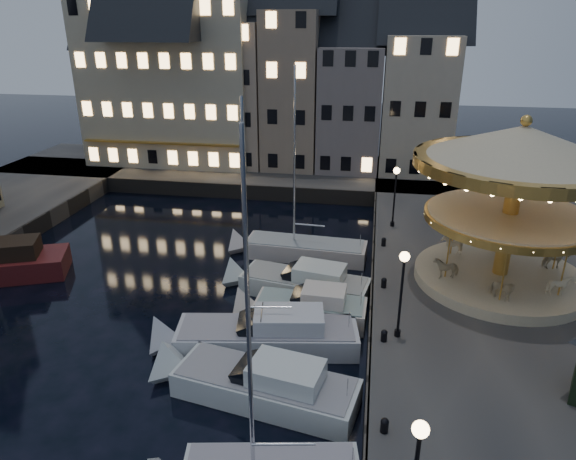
% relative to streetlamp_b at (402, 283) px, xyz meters
% --- Properties ---
extents(ground, '(160.00, 160.00, 0.00)m').
position_rel_streetlamp_b_xyz_m(ground, '(-7.20, -1.00, -4.02)').
color(ground, black).
rests_on(ground, ground).
extents(quay_east, '(16.00, 56.00, 1.30)m').
position_rel_streetlamp_b_xyz_m(quay_east, '(6.80, 5.00, -3.37)').
color(quay_east, '#474442').
rests_on(quay_east, ground).
extents(quay_north, '(44.00, 12.00, 1.30)m').
position_rel_streetlamp_b_xyz_m(quay_north, '(-15.20, 27.00, -3.37)').
color(quay_north, '#474442').
rests_on(quay_north, ground).
extents(quaywall_e, '(0.15, 44.00, 1.30)m').
position_rel_streetlamp_b_xyz_m(quaywall_e, '(-1.20, 5.00, -3.37)').
color(quaywall_e, '#47423A').
rests_on(quaywall_e, ground).
extents(quaywall_n, '(48.00, 0.15, 1.30)m').
position_rel_streetlamp_b_xyz_m(quaywall_n, '(-13.20, 21.00, -3.37)').
color(quaywall_n, '#47423A').
rests_on(quaywall_n, ground).
extents(streetlamp_b, '(0.44, 0.44, 4.17)m').
position_rel_streetlamp_b_xyz_m(streetlamp_b, '(0.00, 0.00, 0.00)').
color(streetlamp_b, black).
rests_on(streetlamp_b, quay_east).
extents(streetlamp_c, '(0.44, 0.44, 4.17)m').
position_rel_streetlamp_b_xyz_m(streetlamp_c, '(0.00, 13.50, 0.00)').
color(streetlamp_c, black).
rests_on(streetlamp_c, quay_east).
extents(bollard_a, '(0.30, 0.30, 0.57)m').
position_rel_streetlamp_b_xyz_m(bollard_a, '(-0.60, -6.00, -2.41)').
color(bollard_a, black).
rests_on(bollard_a, quay_east).
extents(bollard_b, '(0.30, 0.30, 0.57)m').
position_rel_streetlamp_b_xyz_m(bollard_b, '(-0.60, -0.50, -2.41)').
color(bollard_b, black).
rests_on(bollard_b, quay_east).
extents(bollard_c, '(0.30, 0.30, 0.57)m').
position_rel_streetlamp_b_xyz_m(bollard_c, '(-0.60, 4.50, -2.41)').
color(bollard_c, black).
rests_on(bollard_c, quay_east).
extents(bollard_d, '(0.30, 0.30, 0.57)m').
position_rel_streetlamp_b_xyz_m(bollard_d, '(-0.60, 10.00, -2.41)').
color(bollard_d, black).
rests_on(bollard_d, quay_east).
extents(townhouse_na, '(5.50, 8.00, 12.80)m').
position_rel_streetlamp_b_xyz_m(townhouse_na, '(-26.70, 29.00, 3.76)').
color(townhouse_na, gray).
rests_on(townhouse_na, quay_north).
extents(townhouse_nb, '(6.16, 8.00, 13.80)m').
position_rel_streetlamp_b_xyz_m(townhouse_nb, '(-21.25, 29.00, 4.26)').
color(townhouse_nb, slate).
rests_on(townhouse_nb, quay_north).
extents(townhouse_nc, '(6.82, 8.00, 14.80)m').
position_rel_streetlamp_b_xyz_m(townhouse_nc, '(-15.20, 29.00, 4.76)').
color(townhouse_nc, tan).
rests_on(townhouse_nc, quay_north).
extents(townhouse_nd, '(5.50, 8.00, 15.80)m').
position_rel_streetlamp_b_xyz_m(townhouse_nd, '(-9.45, 29.00, 5.26)').
color(townhouse_nd, gray).
rests_on(townhouse_nd, quay_north).
extents(townhouse_ne, '(6.16, 8.00, 12.80)m').
position_rel_streetlamp_b_xyz_m(townhouse_ne, '(-4.00, 29.00, 3.76)').
color(townhouse_ne, gray).
rests_on(townhouse_ne, quay_north).
extents(townhouse_nf, '(6.82, 8.00, 13.80)m').
position_rel_streetlamp_b_xyz_m(townhouse_nf, '(2.05, 29.00, 4.26)').
color(townhouse_nf, '#B6A68E').
rests_on(townhouse_nf, quay_north).
extents(hotel_corner, '(17.60, 9.00, 16.80)m').
position_rel_streetlamp_b_xyz_m(hotel_corner, '(-21.20, 29.00, 5.76)').
color(hotel_corner, '#C0B495').
rests_on(hotel_corner, quay_north).
extents(motorboat_b, '(8.69, 3.96, 2.15)m').
position_rel_streetlamp_b_xyz_m(motorboat_b, '(-5.72, -3.52, -3.37)').
color(motorboat_b, silver).
rests_on(motorboat_b, ground).
extents(motorboat_c, '(9.65, 3.91, 12.76)m').
position_rel_streetlamp_b_xyz_m(motorboat_c, '(-6.38, -0.10, -3.34)').
color(motorboat_c, silver).
rests_on(motorboat_c, ground).
extents(motorboat_d, '(6.75, 2.38, 2.15)m').
position_rel_streetlamp_b_xyz_m(motorboat_d, '(-4.70, 2.67, -3.38)').
color(motorboat_d, beige).
rests_on(motorboat_d, ground).
extents(motorboat_e, '(8.29, 3.68, 2.15)m').
position_rel_streetlamp_b_xyz_m(motorboat_e, '(-5.35, 5.36, -3.37)').
color(motorboat_e, silver).
rests_on(motorboat_e, ground).
extents(motorboat_f, '(8.92, 2.76, 11.83)m').
position_rel_streetlamp_b_xyz_m(motorboat_f, '(-6.15, 10.23, -3.49)').
color(motorboat_f, beige).
rests_on(motorboat_f, ground).
extents(carousel, '(10.29, 10.29, 9.00)m').
position_rel_streetlamp_b_xyz_m(carousel, '(5.58, 6.20, 3.21)').
color(carousel, beige).
rests_on(carousel, quay_east).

